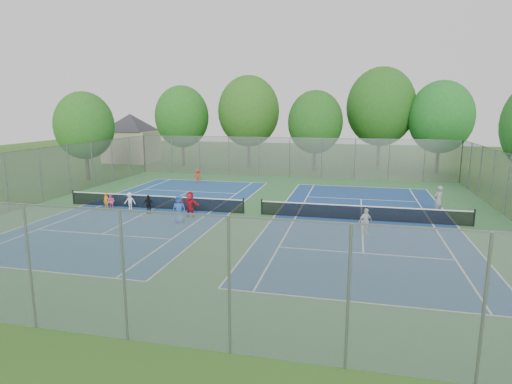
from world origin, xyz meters
The scene contains 38 objects.
ground centered at (0.00, 0.00, 0.00)m, with size 120.00×120.00×0.00m, color #2E581B.
court_pad centered at (0.00, 0.00, 0.01)m, with size 32.00×32.00×0.01m, color #326A38.
court_left centered at (-7.00, 0.00, 0.02)m, with size 10.97×23.77×0.01m, color navy.
court_right centered at (7.00, 0.00, 0.02)m, with size 10.97×23.77×0.01m, color navy.
net_left centered at (-7.00, 0.00, 0.46)m, with size 12.87×0.10×0.91m, color black.
net_right centered at (7.00, 0.00, 0.46)m, with size 12.87×0.10×0.91m, color black.
fence_north centered at (0.00, 16.00, 2.00)m, with size 32.00×0.10×4.00m, color gray.
fence_south centered at (0.00, -16.00, 2.00)m, with size 32.00×0.10×4.00m, color gray.
fence_west centered at (-16.00, 0.00, 2.00)m, with size 32.00×0.10×4.00m, color gray.
house centered at (-22.00, 24.00, 4.21)m, with size 11.03×11.03×7.30m.
tree_nw centered at (-14.00, 22.00, 5.89)m, with size 6.40×6.40×9.58m.
tree_nl centered at (-6.00, 23.00, 6.54)m, with size 7.20×7.20×10.69m.
tree_nc centered at (2.00, 21.00, 5.39)m, with size 6.00×6.00×8.85m.
tree_nr centered at (9.00, 24.00, 7.04)m, with size 7.60×7.60×11.42m.
tree_ne centered at (15.00, 22.00, 5.97)m, with size 6.60×6.60×9.77m.
tree_side_w centered at (-19.00, 10.00, 5.24)m, with size 5.60×5.60×8.47m.
ball_crate centered at (-5.33, 0.25, 0.13)m, with size 0.31×0.31×0.27m, color #173AAD.
ball_hopper centered at (-4.59, 0.68, 0.31)m, with size 0.32×0.32×0.62m, color #258827.
student_a centered at (-10.24, -0.78, 0.56)m, with size 0.41×0.27×1.12m, color orange.
student_b centered at (-9.87, -0.75, 0.52)m, with size 0.51×0.40×1.05m, color pink.
student_c centered at (-8.53, -0.60, 0.60)m, with size 0.77×0.44×1.19m, color silver.
student_d centered at (-6.74, -1.39, 0.63)m, with size 0.73×0.31×1.25m, color black.
student_e centered at (-3.83, -3.10, 0.85)m, with size 0.83×0.54×1.70m, color #284E95.
student_f centered at (-3.66, -1.77, 0.85)m, with size 1.57×0.50×1.69m, color #AD1822.
child_far_baseline centered at (-7.80, 10.57, 0.65)m, with size 0.83×0.48×1.29m, color red.
instructor centered at (11.83, 2.67, 0.96)m, with size 0.70×0.46×1.91m, color gray.
teen_court_b centered at (7.12, -3.21, 0.75)m, with size 0.88×0.37×1.50m, color silver.
tennis_ball_0 centered at (-3.60, -2.56, 0.03)m, with size 0.07×0.07×0.07m, color #C1D431.
tennis_ball_1 centered at (-8.66, -3.85, 0.03)m, with size 0.07×0.07×0.07m, color #CDD130.
tennis_ball_2 centered at (-5.84, -6.85, 0.03)m, with size 0.07×0.07×0.07m, color #B3CA2E.
tennis_ball_3 centered at (-6.58, -2.53, 0.03)m, with size 0.07×0.07×0.07m, color yellow.
tennis_ball_4 centered at (-7.80, -6.41, 0.03)m, with size 0.07×0.07×0.07m, color #CAD631.
tennis_ball_5 centered at (-7.77, -2.91, 0.03)m, with size 0.07×0.07×0.07m, color #E5F037.
tennis_ball_6 centered at (-9.78, -3.63, 0.03)m, with size 0.07×0.07×0.07m, color yellow.
tennis_ball_7 centered at (-7.51, -5.37, 0.03)m, with size 0.07×0.07×0.07m, color gold.
tennis_ball_8 centered at (-9.78, -3.99, 0.03)m, with size 0.07×0.07×0.07m, color #E3F138.
tennis_ball_9 centered at (-6.36, -2.26, 0.03)m, with size 0.07×0.07×0.07m, color #CDE735.
tennis_ball_10 centered at (-3.52, -4.23, 0.03)m, with size 0.07×0.07×0.07m, color #C1DA32.
Camera 1 is at (6.41, -26.56, 6.80)m, focal length 30.00 mm.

